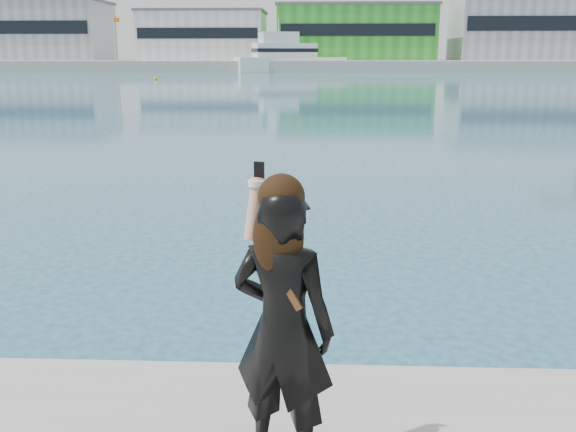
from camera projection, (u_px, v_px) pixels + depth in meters
The scene contains 10 objects.
far_quay at pixel (314, 65), 130.11m from camera, with size 320.00×40.00×2.00m, color #9E9E99.
warehouse_grey_left at pixel (41, 30), 128.75m from camera, with size 26.52×16.36×11.50m.
warehouse_white at pixel (204, 35), 127.64m from camera, with size 24.48×15.35×9.50m.
warehouse_green at pixel (355, 32), 126.28m from camera, with size 30.60×16.36×10.50m.
warehouse_grey_right at pixel (520, 27), 124.72m from camera, with size 25.50×15.35×12.50m.
flagpole_left at pixel (115, 36), 121.59m from camera, with size 1.28×0.16×8.00m.
flagpole_right at pixel (433, 35), 119.12m from camera, with size 1.28×0.16×8.00m.
motor_yacht at pixel (287, 57), 114.34m from camera, with size 20.22×11.50×9.11m.
buoy_far at pixel (155, 80), 81.85m from camera, with size 0.50×0.50×0.50m, color yellow.
woman at pixel (283, 321), 3.78m from camera, with size 0.73×0.59×1.84m.
Camera 1 is at (0.37, -3.77, 3.26)m, focal length 40.00 mm.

